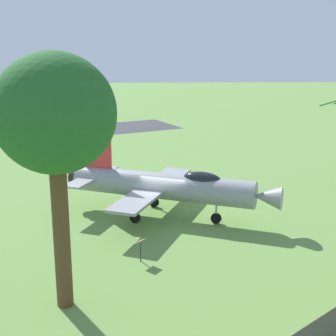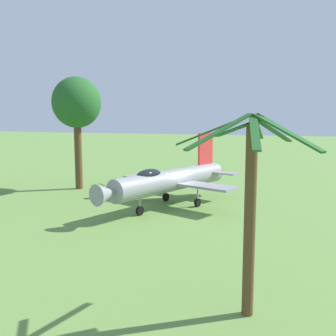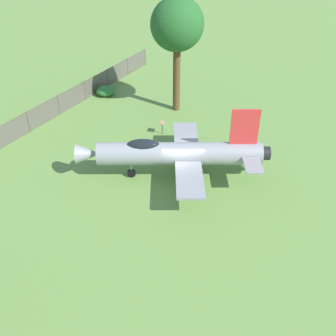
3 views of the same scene
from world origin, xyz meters
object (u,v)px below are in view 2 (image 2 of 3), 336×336
at_px(display_jet, 169,180).
at_px(info_plaque, 103,187).
at_px(shade_tree, 77,104).
at_px(palm_tree, 250,202).

bearing_deg(display_jet, info_plaque, -82.15).
xyz_separation_m(display_jet, shade_tree, (-4.41, -9.60, 5.44)).
relative_size(palm_tree, info_plaque, 5.70).
bearing_deg(display_jet, shade_tree, -92.23).
bearing_deg(shade_tree, display_jet, 65.31).
bearing_deg(info_plaque, shade_tree, -127.65).
relative_size(display_jet, info_plaque, 10.73).
bearing_deg(info_plaque, display_jet, 75.39).
bearing_deg(palm_tree, display_jet, -153.03).
height_order(display_jet, shade_tree, shade_tree).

